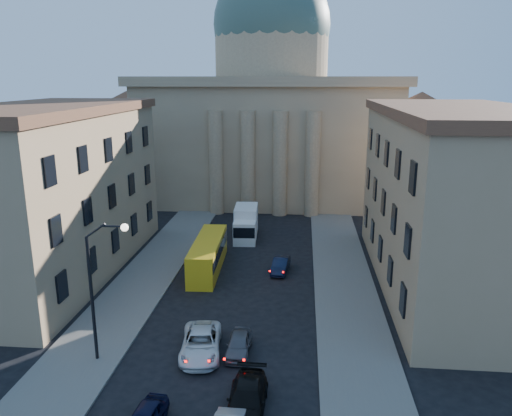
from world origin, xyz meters
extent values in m
cube|color=#605C57|center=(-8.50, 18.00, 0.07)|extent=(5.00, 60.00, 0.15)
cube|color=#605C57|center=(8.50, 18.00, 0.07)|extent=(5.00, 60.00, 0.15)
cube|color=#92775A|center=(0.00, 56.00, 8.00)|extent=(34.00, 26.00, 16.00)
cube|color=#92775A|center=(0.00, 56.00, 16.40)|extent=(35.50, 27.50, 1.20)
cylinder|color=#92775A|center=(0.00, 56.00, 20.00)|extent=(16.00, 16.00, 8.00)
sphere|color=#3F5548|center=(0.00, 56.00, 24.00)|extent=(16.40, 16.40, 16.40)
cube|color=#92775A|center=(-21.00, 54.00, 5.50)|extent=(13.00, 13.00, 11.00)
cone|color=brown|center=(-21.00, 54.00, 13.00)|extent=(26.02, 26.02, 4.00)
cube|color=#92775A|center=(21.00, 54.00, 5.50)|extent=(13.00, 13.00, 11.00)
cone|color=brown|center=(21.00, 54.00, 13.00)|extent=(26.02, 26.02, 4.00)
cylinder|color=#92775A|center=(-6.00, 42.80, 6.50)|extent=(1.80, 1.80, 13.00)
cylinder|color=#92775A|center=(-2.00, 42.80, 6.50)|extent=(1.80, 1.80, 13.00)
cylinder|color=#92775A|center=(2.00, 42.80, 6.50)|extent=(1.80, 1.80, 13.00)
cylinder|color=#92775A|center=(6.00, 42.80, 6.50)|extent=(1.80, 1.80, 13.00)
cube|color=#A48260|center=(-17.00, 22.00, 7.00)|extent=(11.00, 26.00, 14.00)
cube|color=brown|center=(-17.00, 22.00, 14.30)|extent=(11.60, 26.60, 0.80)
cube|color=#A48260|center=(17.00, 22.00, 7.00)|extent=(11.00, 26.00, 14.00)
cube|color=brown|center=(17.00, 22.00, 14.30)|extent=(11.60, 26.60, 0.80)
cylinder|color=black|center=(-7.50, 8.00, 4.00)|extent=(0.20, 0.20, 8.00)
cylinder|color=black|center=(-6.95, 8.00, 8.35)|extent=(1.30, 0.12, 0.96)
cylinder|color=black|center=(-5.95, 8.00, 8.65)|extent=(1.30, 0.12, 0.12)
sphere|color=white|center=(-5.20, 8.00, 8.60)|extent=(0.44, 0.44, 0.44)
imported|color=silver|center=(-1.29, 9.35, 0.73)|extent=(3.05, 5.50, 1.46)
imported|color=black|center=(2.21, 4.06, 0.71)|extent=(2.03, 4.89, 1.41)
imported|color=#504F55|center=(1.07, 9.62, 0.63)|extent=(1.49, 3.68, 1.25)
imported|color=black|center=(3.03, 23.49, 0.62)|extent=(1.73, 3.91, 1.25)
cube|color=gold|center=(-3.50, 23.50, 1.39)|extent=(2.58, 9.97, 2.79)
cube|color=black|center=(-3.50, 23.50, 1.84)|extent=(2.62, 9.43, 0.99)
cylinder|color=black|center=(-4.28, 19.87, 0.45)|extent=(0.30, 0.91, 0.90)
cylinder|color=black|center=(-2.48, 19.93, 0.45)|extent=(0.30, 0.91, 0.90)
cylinder|color=black|center=(-4.52, 27.06, 0.45)|extent=(0.30, 0.91, 0.90)
cylinder|color=black|center=(-2.72, 27.12, 0.45)|extent=(0.30, 0.91, 0.90)
cube|color=white|center=(-1.06, 31.08, 1.20)|extent=(2.43, 2.53, 2.41)
cube|color=black|center=(-1.00, 29.93, 1.50)|extent=(2.21, 0.24, 1.10)
cube|color=white|center=(-1.21, 33.79, 1.75)|extent=(2.63, 4.33, 3.11)
cylinder|color=black|center=(-2.04, 30.63, 0.45)|extent=(0.33, 0.92, 0.90)
cylinder|color=black|center=(-0.04, 30.74, 0.45)|extent=(0.33, 0.92, 0.90)
cylinder|color=black|center=(-2.26, 34.63, 0.45)|extent=(0.33, 0.92, 0.90)
cylinder|color=black|center=(-0.26, 34.74, 0.45)|extent=(0.33, 0.92, 0.90)
camera|label=1|loc=(4.78, -18.26, 16.82)|focal=35.00mm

